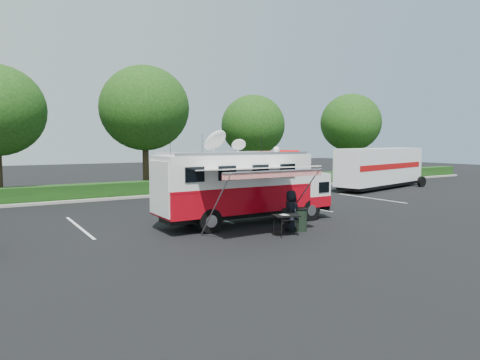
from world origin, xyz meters
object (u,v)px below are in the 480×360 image
Objects in this scene: command_truck at (245,186)px; semi_trailer at (381,167)px; trash_bin at (300,219)px; folding_table at (286,216)px.

command_truck is 0.79× the size of semi_trailer.
semi_trailer is (16.86, 6.68, -0.02)m from command_truck.
folding_table is at bearing -155.98° from trash_bin.
command_truck is at bearing 89.66° from folding_table.
trash_bin is 18.31m from semi_trailer.
semi_trailer is (15.79, 9.19, 1.19)m from trash_bin.
trash_bin is 0.09× the size of semi_trailer.
command_truck reaches higher than semi_trailer.
trash_bin is at bearing -149.80° from semi_trailer.
semi_trailer is at bearing 21.61° from command_truck.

